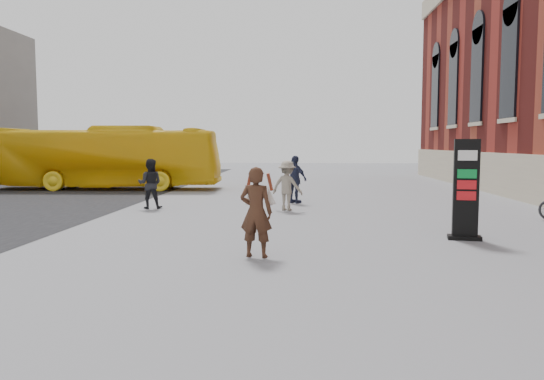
# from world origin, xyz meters

# --- Properties ---
(ground) EXTENTS (100.00, 100.00, 0.00)m
(ground) POSITION_xyz_m (0.00, 0.00, 0.00)
(ground) COLOR #9E9EA3
(info_pylon) EXTENTS (0.79, 0.50, 2.30)m
(info_pylon) POSITION_xyz_m (4.76, 1.81, 1.15)
(info_pylon) COLOR black
(info_pylon) RESTS_ON ground
(woman) EXTENTS (0.74, 0.69, 1.76)m
(woman) POSITION_xyz_m (0.15, -0.33, 0.90)
(woman) COLOR #3A2016
(woman) RESTS_ON ground
(bus) EXTENTS (10.96, 2.92, 3.03)m
(bus) POSITION_xyz_m (-8.41, 14.64, 1.52)
(bus) COLOR yellow
(bus) RESTS_ON road
(pedestrian_a) EXTENTS (0.87, 0.70, 1.68)m
(pedestrian_a) POSITION_xyz_m (-4.11, 7.17, 0.84)
(pedestrian_a) COLOR black
(pedestrian_a) RESTS_ON ground
(pedestrian_b) EXTENTS (1.21, 0.96, 1.63)m
(pedestrian_b) POSITION_xyz_m (0.54, 6.91, 0.82)
(pedestrian_b) COLOR gray
(pedestrian_b) RESTS_ON ground
(pedestrian_c) EXTENTS (1.07, 0.98, 1.76)m
(pedestrian_c) POSITION_xyz_m (0.78, 9.09, 0.88)
(pedestrian_c) COLOR #292D48
(pedestrian_c) RESTS_ON ground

